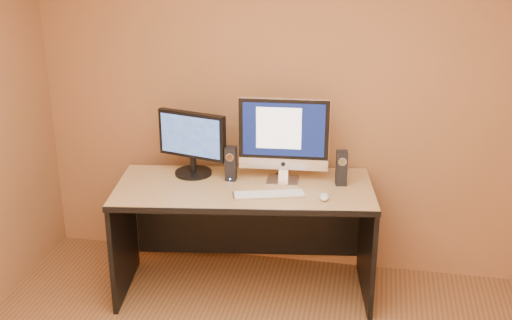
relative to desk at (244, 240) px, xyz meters
name	(u,v)px	position (x,y,z in m)	size (l,w,h in m)	color
walls	(243,218)	(0.31, -1.47, 0.89)	(4.00, 4.00, 2.60)	#995E3D
desk	(244,240)	(0.00, 0.00, 0.00)	(1.78, 0.78, 0.83)	tan
imac	(283,140)	(0.25, 0.15, 0.72)	(0.64, 0.23, 0.61)	silver
second_monitor	(192,144)	(-0.41, 0.16, 0.65)	(0.54, 0.27, 0.47)	black
speaker_left	(231,164)	(-0.12, 0.11, 0.54)	(0.08, 0.08, 0.25)	black
speaker_right	(341,168)	(0.66, 0.17, 0.54)	(0.08, 0.08, 0.25)	black
keyboard	(268,194)	(0.19, -0.13, 0.42)	(0.48, 0.13, 0.02)	silver
mouse	(324,197)	(0.57, -0.12, 0.43)	(0.06, 0.11, 0.04)	silver
cable_a	(286,175)	(0.25, 0.25, 0.42)	(0.01, 0.01, 0.25)	black
cable_b	(276,174)	(0.19, 0.26, 0.42)	(0.01, 0.01, 0.20)	black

